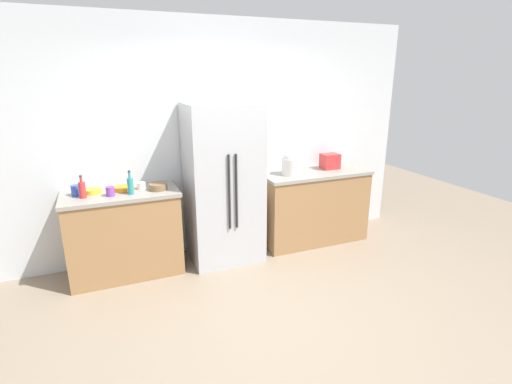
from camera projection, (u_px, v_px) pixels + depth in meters
name	position (u px, v px, depth m)	size (l,w,h in m)	color
ground_plane	(275.00, 322.00, 3.44)	(10.33, 10.33, 0.00)	gray
kitchen_back_panel	(213.00, 139.00, 4.60)	(5.16, 0.10, 2.73)	silver
counter_left	(125.00, 233.00, 4.16)	(1.18, 0.60, 0.93)	#9E7247
counter_right	(313.00, 206.00, 5.01)	(1.39, 0.60, 0.93)	#9E7247
refrigerator	(223.00, 184.00, 4.39)	(0.81, 0.66, 1.82)	#B7BABF
toaster	(330.00, 161.00, 4.99)	(0.23, 0.17, 0.19)	red
rice_cooker	(291.00, 163.00, 4.67)	(0.22, 0.22, 0.31)	silver
bottle_a	(130.00, 185.00, 3.93)	(0.06, 0.06, 0.25)	teal
bottle_b	(82.00, 190.00, 3.81)	(0.06, 0.06, 0.23)	red
cup_a	(110.00, 191.00, 3.89)	(0.08, 0.08, 0.10)	purple
cup_b	(75.00, 190.00, 3.90)	(0.08, 0.08, 0.11)	blue
cup_c	(142.00, 186.00, 4.12)	(0.09, 0.09, 0.07)	white
bowl_a	(158.00, 187.00, 4.10)	(0.19, 0.19, 0.07)	brown
bowl_b	(93.00, 191.00, 3.98)	(0.17, 0.17, 0.05)	yellow
bowl_c	(124.00, 188.00, 4.07)	(0.19, 0.19, 0.05)	orange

